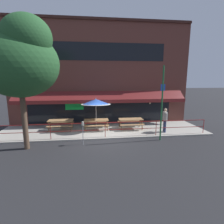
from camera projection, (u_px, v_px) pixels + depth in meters
ground_plane at (106, 140)px, 11.19m from camera, size 120.00×120.00×0.00m
patio_deck at (103, 130)px, 13.13m from camera, size 15.00×4.00×0.10m
restaurant_building at (101, 74)px, 14.52m from camera, size 15.00×1.60×8.53m
patio_railing at (105, 127)px, 11.33m from camera, size 13.84×0.04×0.97m
picnic_table_left at (61, 122)px, 12.86m from camera, size 1.80×1.42×0.76m
picnic_table_centre at (96, 122)px, 13.01m from camera, size 1.80×1.42×0.76m
picnic_table_right at (131, 121)px, 13.26m from camera, size 1.80×1.42×0.76m
patio_umbrella_centre at (96, 102)px, 12.74m from camera, size 2.14×2.14×2.38m
pedestrian_walking at (165, 119)px, 12.34m from camera, size 0.29×0.62×1.71m
parking_meter_near at (83, 126)px, 10.19m from camera, size 0.15×0.16×1.42m
street_sign_pole at (162, 103)px, 10.72m from camera, size 0.28×0.09×4.63m
street_tree_curbside at (20, 60)px, 8.82m from camera, size 4.02×3.62×6.89m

